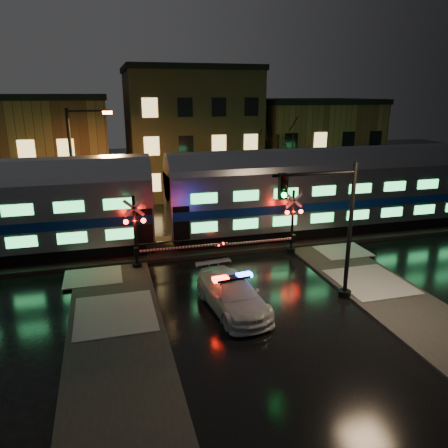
{
  "coord_description": "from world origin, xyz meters",
  "views": [
    {
      "loc": [
        -6.46,
        -21.17,
        9.6
      ],
      "look_at": [
        0.07,
        2.5,
        2.2
      ],
      "focal_mm": 35.0,
      "sensor_mm": 36.0,
      "label": 1
    }
  ],
  "objects_px": {
    "police_car": "(232,294)",
    "crossing_signal_left": "(142,239)",
    "streetlight": "(77,165)",
    "crossing_signal_right": "(287,229)",
    "traffic_light": "(330,230)"
  },
  "relations": [
    {
      "from": "police_car",
      "to": "crossing_signal_right",
      "type": "bearing_deg",
      "value": 42.4
    },
    {
      "from": "traffic_light",
      "to": "crossing_signal_right",
      "type": "bearing_deg",
      "value": 85.26
    },
    {
      "from": "police_car",
      "to": "crossing_signal_left",
      "type": "height_order",
      "value": "crossing_signal_left"
    },
    {
      "from": "crossing_signal_left",
      "to": "traffic_light",
      "type": "height_order",
      "value": "traffic_light"
    },
    {
      "from": "police_car",
      "to": "crossing_signal_left",
      "type": "relative_size",
      "value": 0.93
    },
    {
      "from": "police_car",
      "to": "traffic_light",
      "type": "bearing_deg",
      "value": -9.5
    },
    {
      "from": "traffic_light",
      "to": "streetlight",
      "type": "height_order",
      "value": "streetlight"
    },
    {
      "from": "crossing_signal_left",
      "to": "crossing_signal_right",
      "type": "bearing_deg",
      "value": -0.03
    },
    {
      "from": "police_car",
      "to": "crossing_signal_left",
      "type": "xyz_separation_m",
      "value": [
        -3.48,
        6.08,
        0.97
      ]
    },
    {
      "from": "police_car",
      "to": "crossing_signal_right",
      "type": "xyz_separation_m",
      "value": [
        5.29,
        6.07,
        0.87
      ]
    },
    {
      "from": "crossing_signal_right",
      "to": "crossing_signal_left",
      "type": "bearing_deg",
      "value": 179.97
    },
    {
      "from": "crossing_signal_left",
      "to": "streetlight",
      "type": "distance_m",
      "value": 8.21
    },
    {
      "from": "streetlight",
      "to": "crossing_signal_left",
      "type": "bearing_deg",
      "value": -62.58
    },
    {
      "from": "police_car",
      "to": "crossing_signal_left",
      "type": "bearing_deg",
      "value": 113.24
    },
    {
      "from": "crossing_signal_right",
      "to": "traffic_light",
      "type": "xyz_separation_m",
      "value": [
        -0.66,
        -6.31,
        1.88
      ]
    }
  ]
}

